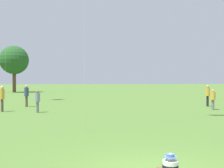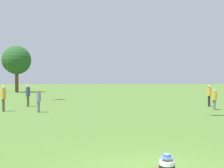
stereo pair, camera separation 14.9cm
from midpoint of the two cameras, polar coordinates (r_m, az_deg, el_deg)
name	(u,v)px [view 2 (the right image)]	position (r m, az deg, el deg)	size (l,w,h in m)	color
seated_toddler	(167,167)	(6.46, 12.46, -17.28)	(0.49, 0.59, 0.53)	brown
person_standing_0	(214,98)	(20.98, 21.56, -2.83)	(0.51, 0.51, 1.53)	slate
person_standing_1	(38,99)	(18.63, -15.50, -3.23)	(0.39, 0.39, 1.53)	slate
person_standing_3	(209,94)	(23.55, 20.55, -1.97)	(0.41, 0.41, 1.81)	black
person_standing_4	(3,96)	(19.94, -22.38, -2.43)	(0.47, 0.47, 1.82)	brown
person_standing_5	(28,94)	(22.95, -17.66, -2.02)	(0.41, 0.41, 1.82)	brown
distant_tree_0	(17,60)	(51.52, -19.97, 4.88)	(5.23, 5.23, 8.58)	brown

